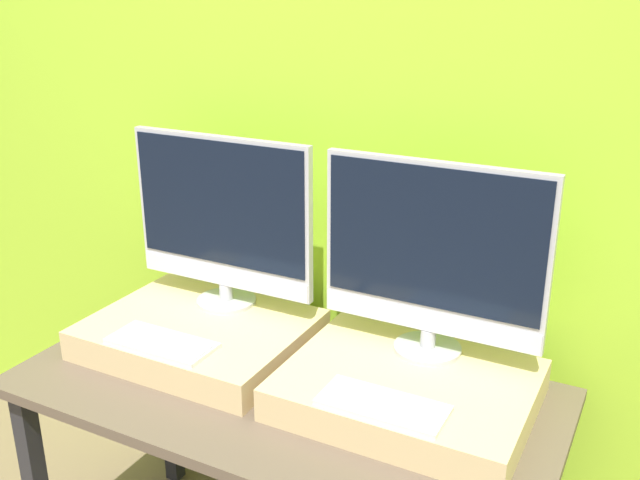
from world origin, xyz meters
name	(u,v)px	position (x,y,z in m)	size (l,w,h in m)	color
wall_back	(355,140)	(0.00, 0.78, 1.30)	(8.00, 0.04, 2.60)	#9ED12D
workbench	(284,414)	(0.00, 0.35, 0.64)	(1.41, 0.71, 0.73)	brown
wooden_riser_left	(200,334)	(-0.32, 0.42, 0.77)	(0.60, 0.47, 0.09)	#D6B77F
monitor_left	(222,218)	(-0.32, 0.56, 1.08)	(0.58, 0.18, 0.51)	#B2B2B7
keyboard_left	(162,343)	(-0.32, 0.26, 0.82)	(0.29, 0.13, 0.01)	silver
wooden_riser_right	(408,390)	(0.32, 0.42, 0.77)	(0.60, 0.47, 0.09)	#D6B77F
monitor_right	(433,255)	(0.32, 0.56, 1.08)	(0.58, 0.18, 0.51)	#B2B2B7
keyboard_right	(383,405)	(0.32, 0.26, 0.82)	(0.29, 0.13, 0.01)	silver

